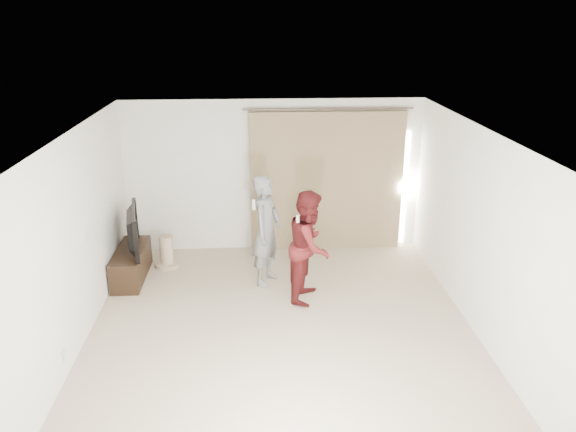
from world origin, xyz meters
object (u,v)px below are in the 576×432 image
at_px(person_woman, 310,246).
at_px(person_man, 266,230).
at_px(tv, 128,230).
at_px(tv_console, 131,264).

bearing_deg(person_woman, person_man, 138.17).
distance_m(tv, person_woman, 2.82).
distance_m(tv_console, person_man, 2.21).
bearing_deg(tv, person_woman, -117.65).
height_order(tv_console, person_man, person_man).
relative_size(tv_console, person_woman, 0.75).
distance_m(tv_console, tv, 0.56).
bearing_deg(tv, tv_console, -0.00).
xyz_separation_m(person_man, person_woman, (0.60, -0.54, -0.04)).
xyz_separation_m(tv, person_woman, (2.71, -0.79, 0.01)).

